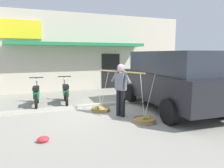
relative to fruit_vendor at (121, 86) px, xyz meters
The scene contains 11 objects.
ground_plane 1.32m from the fruit_vendor, 106.07° to the left, with size 90.00×90.00×0.00m, color #9E998C.
sidewalk_curb 1.82m from the fruit_vendor, 98.96° to the left, with size 20.00×0.24×0.10m, color #BAB4A5.
fruit_vendor is the anchor object (origin of this frame).
fruit_basket_left_side 1.29m from the fruit_vendor, 116.04° to the left, with size 0.66×0.66×1.45m.
fruit_basket_right_side 1.29m from the fruit_vendor, 64.27° to the right, with size 0.66×0.66×1.45m.
motorcycle_nearest_shop 3.45m from the fruit_vendor, 136.24° to the left, with size 0.54×1.82×1.09m.
motorcycle_second_in_row 2.78m from the fruit_vendor, 119.99° to the left, with size 0.54×1.82×1.09m.
parked_truck 2.01m from the fruit_vendor, ahead, with size 2.39×4.91×2.10m.
storefront_building 8.07m from the fruit_vendor, 90.94° to the left, with size 13.00×6.00×4.20m.
plastic_litter_bag 2.94m from the fruit_vendor, 153.67° to the right, with size 0.28×0.22×0.14m, color red.
wooden_crate 3.53m from the fruit_vendor, 63.22° to the left, with size 0.44×0.36×0.32m, color olive.
Camera 1 is at (-2.55, -7.03, 2.02)m, focal length 34.41 mm.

